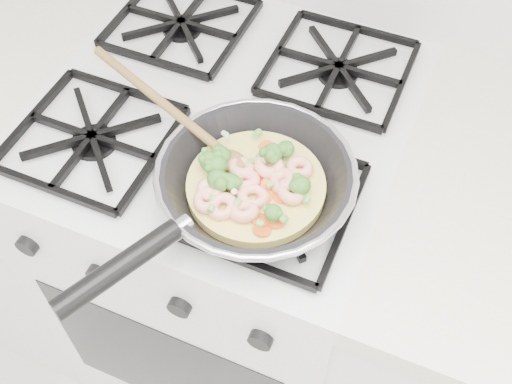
% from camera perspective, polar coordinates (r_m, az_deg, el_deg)
% --- Properties ---
extents(stove, '(0.60, 0.60, 0.92)m').
position_cam_1_polar(stove, '(1.38, -2.36, -5.17)').
color(stove, white).
rests_on(stove, ground).
extents(skillet, '(0.45, 0.43, 0.09)m').
position_cam_1_polar(skillet, '(0.86, -0.42, 0.88)').
color(skillet, black).
rests_on(skillet, stove).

